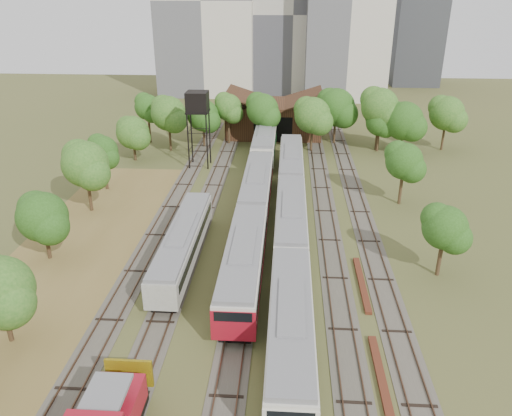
{
  "coord_description": "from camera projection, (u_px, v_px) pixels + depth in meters",
  "views": [
    {
      "loc": [
        1.43,
        -27.82,
        23.67
      ],
      "look_at": [
        -1.67,
        19.8,
        2.5
      ],
      "focal_mm": 35.0,
      "sensor_mm": 36.0,
      "label": 1
    }
  ],
  "objects": [
    {
      "name": "tower_far_right",
      "position": [
        418.0,
        28.0,
        127.71
      ],
      "size": [
        12.0,
        12.0,
        28.0
      ],
      "primitive_type": "cube",
      "color": "#383A3F",
      "rests_on": "ground"
    },
    {
      "name": "maintenance_shed",
      "position": [
        274.0,
        117.0,
        86.83
      ],
      "size": [
        16.45,
        11.55,
        7.58
      ],
      "color": "#321F12",
      "rests_on": "ground"
    },
    {
      "name": "tracks",
      "position": [
        268.0,
        209.0,
        57.89
      ],
      "size": [
        24.6,
        80.0,
        0.19
      ],
      "color": "#4C473D",
      "rests_on": "ground"
    },
    {
      "name": "ground",
      "position": [
        261.0,
        355.0,
        35.06
      ],
      "size": [
        240.0,
        240.0,
        0.0
      ],
      "primitive_type": "plane",
      "color": "#475123",
      "rests_on": "ground"
    },
    {
      "name": "railcar_red_set",
      "position": [
        251.0,
        221.0,
        50.35
      ],
      "size": [
        3.2,
        34.57,
        3.97
      ],
      "color": "black",
      "rests_on": "ground"
    },
    {
      "name": "railcar_green_set",
      "position": [
        291.0,
        221.0,
        50.47
      ],
      "size": [
        3.1,
        52.08,
        3.84
      ],
      "color": "black",
      "rests_on": "ground"
    },
    {
      "name": "railcar_rear",
      "position": [
        265.0,
        143.0,
        75.19
      ],
      "size": [
        3.26,
        16.08,
        4.04
      ],
      "color": "black",
      "rests_on": "ground"
    },
    {
      "name": "old_grey_coach",
      "position": [
        183.0,
        244.0,
        46.3
      ],
      "size": [
        2.75,
        18.0,
        3.4
      ],
      "color": "black",
      "rests_on": "ground"
    },
    {
      "name": "dry_grass_patch",
      "position": [
        60.0,
        284.0,
        43.42
      ],
      "size": [
        14.0,
        60.0,
        0.04
      ],
      "primitive_type": "cube",
      "color": "brown",
      "rests_on": "ground"
    },
    {
      "name": "tree_band_far",
      "position": [
        317.0,
        112.0,
        77.57
      ],
      "size": [
        48.18,
        11.45,
        9.75
      ],
      "color": "#382616",
      "rests_on": "ground"
    },
    {
      "name": "tower_centre",
      "position": [
        293.0,
        13.0,
        118.86
      ],
      "size": [
        20.0,
        18.0,
        36.0
      ],
      "primitive_type": "cube",
      "color": "#BBB5AA",
      "rests_on": "ground"
    },
    {
      "name": "rail_pile_near",
      "position": [
        381.0,
        378.0,
        32.76
      ],
      "size": [
        0.56,
        8.39,
        0.28
      ],
      "primitive_type": "cube",
      "color": "#612C1B",
      "rests_on": "ground"
    },
    {
      "name": "tree_band_left",
      "position": [
        74.0,
        188.0,
        51.23
      ],
      "size": [
        7.65,
        63.06,
        8.27
      ],
      "color": "#382616",
      "rests_on": "ground"
    },
    {
      "name": "water_tower",
      "position": [
        197.0,
        104.0,
        68.59
      ],
      "size": [
        3.08,
        3.08,
        10.65
      ],
      "color": "black",
      "rests_on": "ground"
    },
    {
      "name": "tree_band_right",
      "position": [
        401.0,
        156.0,
        60.62
      ],
      "size": [
        4.94,
        41.24,
        7.47
      ],
      "color": "#382616",
      "rests_on": "ground"
    },
    {
      "name": "rail_pile_far",
      "position": [
        362.0,
        284.0,
        43.21
      ],
      "size": [
        0.54,
        8.65,
        0.28
      ],
      "primitive_type": "cube",
      "color": "#612C1B",
      "rests_on": "ground"
    },
    {
      "name": "tower_left",
      "position": [
        206.0,
        0.0,
        114.27
      ],
      "size": [
        22.0,
        16.0,
        42.0
      ],
      "primitive_type": "cube",
      "color": "beige",
      "rests_on": "ground"
    }
  ]
}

